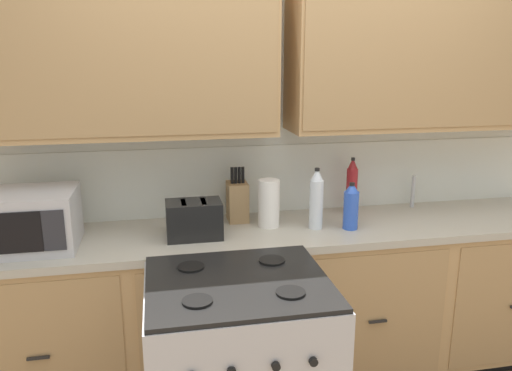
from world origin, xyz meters
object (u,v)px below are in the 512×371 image
Objects in this scene: knife_block at (237,201)px; bottle_clear at (316,199)px; bottle_blue at (351,206)px; toaster at (194,219)px; bottle_red at (352,187)px; microwave at (25,220)px; paper_towel_roll at (269,203)px.

bottle_clear is (0.39, -0.21, 0.05)m from knife_block.
bottle_blue is at bearing -14.12° from bottle_clear.
toaster is 0.34m from knife_block.
bottle_red reaches higher than knife_block.
bottle_clear is at bearing -143.45° from bottle_red.
microwave is 1.71× the size of toaster.
microwave reaches higher than toaster.
knife_block is at bearing 151.74° from bottle_clear.
bottle_red is (0.94, 0.22, 0.07)m from toaster.
toaster is 0.83m from bottle_blue.
bottle_clear is (0.24, -0.08, 0.03)m from paper_towel_roll.
knife_block reaches higher than bottle_blue.
toaster is at bearing -178.76° from bottle_clear.
toaster is at bearing 177.86° from bottle_blue.
bottle_clear is at bearing 165.88° from bottle_blue.
microwave reaches higher than bottle_blue.
bottle_clear is (1.46, 0.00, 0.02)m from microwave.
bottle_red is at bearing 67.85° from bottle_blue.
bottle_red reaches higher than bottle_clear.
microwave is 1.43× the size of bottle_red.
knife_block is 0.45m from bottle_clear.
toaster is 0.84× the size of bottle_clear.
knife_block is (0.26, 0.22, 0.02)m from toaster.
bottle_red is (0.10, 0.26, 0.04)m from bottle_blue.
paper_towel_roll is at bearing -40.43° from knife_block.
bottle_blue is at bearing -1.53° from microwave.
knife_block is 0.63m from bottle_blue.
bottle_red is at bearing 13.49° from toaster.
knife_block reaches higher than toaster.
paper_towel_roll reaches higher than toaster.
bottle_clear is at bearing -28.26° from knife_block.
bottle_red is at bearing 6.95° from microwave.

